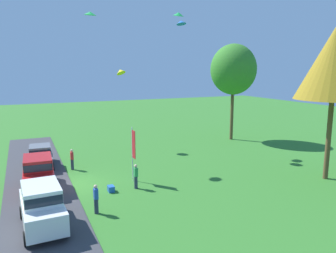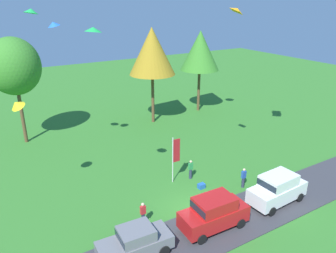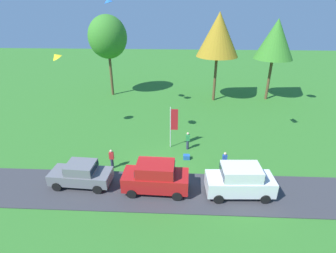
% 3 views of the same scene
% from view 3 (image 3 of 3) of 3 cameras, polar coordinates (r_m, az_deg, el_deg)
% --- Properties ---
extents(ground_plane, '(120.00, 120.00, 0.00)m').
position_cam_3_polar(ground_plane, '(21.34, -2.29, -9.82)').
color(ground_plane, '#337528').
extents(pavement_strip, '(36.00, 4.40, 0.06)m').
position_cam_3_polar(pavement_strip, '(19.44, -2.90, -13.81)').
color(pavement_strip, '#38383D').
rests_on(pavement_strip, ground).
extents(car_sedan_far_end, '(4.49, 2.14, 1.84)m').
position_cam_3_polar(car_sedan_far_end, '(20.38, -18.39, -9.66)').
color(car_sedan_far_end, slate).
rests_on(car_sedan_far_end, ground).
extents(car_suv_mid_row, '(4.66, 2.17, 2.28)m').
position_cam_3_polar(car_suv_mid_row, '(18.69, -2.72, -10.74)').
color(car_suv_mid_row, red).
rests_on(car_suv_mid_row, ground).
extents(car_suv_near_entrance, '(4.68, 2.22, 2.28)m').
position_cam_3_polar(car_suv_near_entrance, '(19.00, 15.40, -11.10)').
color(car_suv_near_entrance, white).
rests_on(car_suv_near_entrance, ground).
extents(person_watching_sky, '(0.36, 0.24, 1.71)m').
position_cam_3_polar(person_watching_sky, '(24.01, 4.31, -3.08)').
color(person_watching_sky, '#2D334C').
rests_on(person_watching_sky, ground).
extents(person_beside_suv, '(0.36, 0.24, 1.71)m').
position_cam_3_polar(person_beside_suv, '(21.78, -12.14, -6.88)').
color(person_beside_suv, '#2D334C').
rests_on(person_beside_suv, ground).
extents(person_on_lawn, '(0.36, 0.24, 1.71)m').
position_cam_3_polar(person_on_lawn, '(21.44, 12.17, -7.46)').
color(person_on_lawn, '#2D334C').
rests_on(person_on_lawn, ground).
extents(tree_left_of_center, '(5.17, 5.17, 10.92)m').
position_cam_3_polar(tree_left_of_center, '(37.95, -13.01, 18.42)').
color(tree_left_of_center, brown).
rests_on(tree_left_of_center, ground).
extents(tree_lone_near, '(5.36, 5.36, 11.32)m').
position_cam_3_polar(tree_lone_near, '(35.26, 10.92, 19.03)').
color(tree_lone_near, brown).
rests_on(tree_lone_near, ground).
extents(tree_far_right, '(5.00, 5.00, 10.55)m').
position_cam_3_polar(tree_far_right, '(37.78, 22.39, 17.16)').
color(tree_far_right, brown).
rests_on(tree_far_right, ground).
extents(flag_banner, '(0.71, 0.08, 4.02)m').
position_cam_3_polar(flag_banner, '(23.52, 1.12, 0.91)').
color(flag_banner, silver).
rests_on(flag_banner, ground).
extents(cooler_box, '(0.56, 0.40, 0.40)m').
position_cam_3_polar(cooler_box, '(22.86, 4.04, -6.63)').
color(cooler_box, blue).
rests_on(cooler_box, ground).
extents(kite_delta_high_right, '(1.30, 1.26, 0.81)m').
position_cam_3_polar(kite_delta_high_right, '(26.62, -23.22, 13.91)').
color(kite_delta_high_right, yellow).
extents(kite_delta_low_drifter, '(1.09, 1.05, 0.52)m').
position_cam_3_polar(kite_delta_low_drifter, '(29.43, -12.91, 25.13)').
color(kite_delta_low_drifter, blue).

